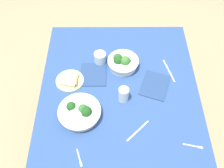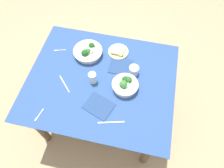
# 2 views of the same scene
# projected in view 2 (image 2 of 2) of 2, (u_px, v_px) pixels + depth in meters

# --- Properties ---
(ground_plane) EXTENTS (6.00, 6.00, 0.00)m
(ground_plane) POSITION_uv_depth(u_px,v_px,m) (104.00, 113.00, 2.36)
(ground_plane) COLOR tan
(dining_table) EXTENTS (1.24, 1.03, 0.70)m
(dining_table) POSITION_uv_depth(u_px,v_px,m) (101.00, 86.00, 1.85)
(dining_table) COLOR #2D4C84
(dining_table) RESTS_ON ground_plane
(broccoli_bowl_far) EXTENTS (0.26, 0.26, 0.10)m
(broccoli_bowl_far) POSITION_uv_depth(u_px,v_px,m) (88.00, 52.00, 1.87)
(broccoli_bowl_far) COLOR silver
(broccoli_bowl_far) RESTS_ON dining_table
(broccoli_bowl_near) EXTENTS (0.21, 0.21, 0.11)m
(broccoli_bowl_near) POSITION_uv_depth(u_px,v_px,m) (125.00, 85.00, 1.69)
(broccoli_bowl_near) COLOR white
(broccoli_bowl_near) RESTS_ON dining_table
(bread_side_plate) EXTENTS (0.19, 0.19, 0.03)m
(bread_side_plate) POSITION_uv_depth(u_px,v_px,m) (118.00, 51.00, 1.90)
(bread_side_plate) COLOR #B7D684
(bread_side_plate) RESTS_ON dining_table
(water_glass_center) EXTENTS (0.08, 0.08, 0.08)m
(water_glass_center) POSITION_uv_depth(u_px,v_px,m) (134.00, 70.00, 1.76)
(water_glass_center) COLOR silver
(water_glass_center) RESTS_ON dining_table
(water_glass_side) EXTENTS (0.06, 0.06, 0.10)m
(water_glass_side) POSITION_uv_depth(u_px,v_px,m) (93.00, 78.00, 1.71)
(water_glass_side) COLOR silver
(water_glass_side) RESTS_ON dining_table
(fork_by_far_bowl) EXTENTS (0.10, 0.04, 0.00)m
(fork_by_far_bowl) POSITION_uv_depth(u_px,v_px,m) (59.00, 50.00, 1.92)
(fork_by_far_bowl) COLOR #B7B7BC
(fork_by_far_bowl) RESTS_ON dining_table
(fork_by_near_bowl) EXTENTS (0.03, 0.11, 0.00)m
(fork_by_near_bowl) POSITION_uv_depth(u_px,v_px,m) (39.00, 115.00, 1.59)
(fork_by_near_bowl) COLOR #B7B7BC
(fork_by_near_bowl) RESTS_ON dining_table
(table_knife_left) EXTENTS (0.20, 0.06, 0.00)m
(table_knife_left) POSITION_uv_depth(u_px,v_px,m) (111.00, 122.00, 1.57)
(table_knife_left) COLOR #B7B7BC
(table_knife_left) RESTS_ON dining_table
(table_knife_right) EXTENTS (0.14, 0.14, 0.00)m
(table_knife_right) POSITION_uv_depth(u_px,v_px,m) (64.00, 84.00, 1.74)
(table_knife_right) COLOR #B7B7BC
(table_knife_right) RESTS_ON dining_table
(napkin_folded_upper) EXTENTS (0.26, 0.23, 0.01)m
(napkin_folded_upper) POSITION_uv_depth(u_px,v_px,m) (99.00, 106.00, 1.63)
(napkin_folded_upper) COLOR navy
(napkin_folded_upper) RESTS_ON dining_table
(napkin_folded_lower) EXTENTS (0.20, 0.18, 0.01)m
(napkin_folded_lower) POSITION_uv_depth(u_px,v_px,m) (121.00, 66.00, 1.83)
(napkin_folded_lower) COLOR navy
(napkin_folded_lower) RESTS_ON dining_table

